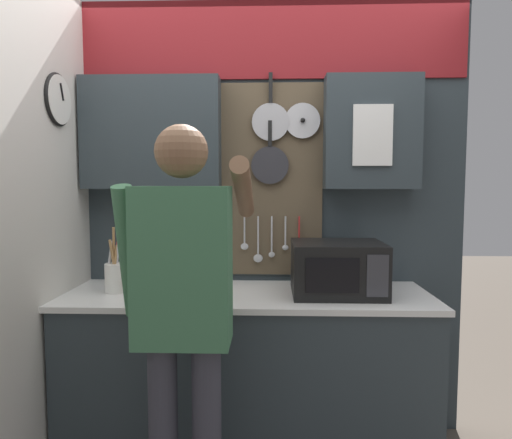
# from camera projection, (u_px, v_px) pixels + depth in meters

# --- Properties ---
(base_cabinet_counter) EXTENTS (1.94, 0.64, 0.91)m
(base_cabinet_counter) POSITION_uv_depth(u_px,v_px,m) (248.00, 376.00, 2.47)
(base_cabinet_counter) COLOR #2D383D
(base_cabinet_counter) RESTS_ON ground_plane
(back_wall_unit) EXTENTS (2.51, 0.22, 2.53)m
(back_wall_unit) POSITION_uv_depth(u_px,v_px,m) (248.00, 183.00, 2.68)
(back_wall_unit) COLOR #2D383D
(back_wall_unit) RESTS_ON ground_plane
(side_wall) EXTENTS (0.07, 1.60, 2.53)m
(side_wall) POSITION_uv_depth(u_px,v_px,m) (24.00, 231.00, 2.05)
(side_wall) COLOR silver
(side_wall) RESTS_ON ground_plane
(microwave) EXTENTS (0.47, 0.40, 0.27)m
(microwave) POSITION_uv_depth(u_px,v_px,m) (337.00, 268.00, 2.39)
(microwave) COLOR black
(microwave) RESTS_ON base_cabinet_counter
(knife_block) EXTENTS (0.12, 0.16, 0.26)m
(knife_block) POSITION_uv_depth(u_px,v_px,m) (155.00, 275.00, 2.43)
(knife_block) COLOR brown
(knife_block) RESTS_ON base_cabinet_counter
(utensil_crock) EXTENTS (0.11, 0.11, 0.35)m
(utensil_crock) POSITION_uv_depth(u_px,v_px,m) (115.00, 275.00, 2.44)
(utensil_crock) COLOR white
(utensil_crock) RESTS_ON base_cabinet_counter
(person) EXTENTS (0.54, 0.65, 1.72)m
(person) POSITION_uv_depth(u_px,v_px,m) (184.00, 298.00, 1.84)
(person) COLOR #383842
(person) RESTS_ON ground_plane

